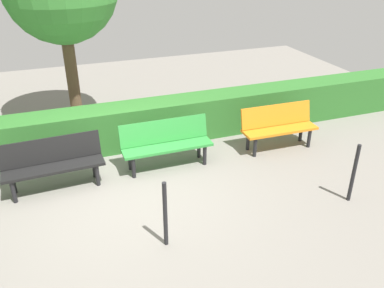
# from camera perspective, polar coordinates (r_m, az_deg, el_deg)

# --- Properties ---
(ground_plane) EXTENTS (16.16, 16.16, 0.00)m
(ground_plane) POSITION_cam_1_polar(r_m,az_deg,el_deg) (6.87, -9.07, -6.66)
(ground_plane) COLOR gray
(bench_orange) EXTENTS (1.52, 0.50, 0.86)m
(bench_orange) POSITION_cam_1_polar(r_m,az_deg,el_deg) (8.17, 12.10, 2.65)
(bench_orange) COLOR orange
(bench_orange) RESTS_ON ground_plane
(bench_green) EXTENTS (1.64, 0.47, 0.86)m
(bench_green) POSITION_cam_1_polar(r_m,az_deg,el_deg) (7.33, -3.69, 0.33)
(bench_green) COLOR #2D8C38
(bench_green) RESTS_ON ground_plane
(bench_black) EXTENTS (1.64, 0.52, 0.86)m
(bench_black) POSITION_cam_1_polar(r_m,az_deg,el_deg) (7.05, -19.08, -2.38)
(bench_black) COLOR black
(bench_black) RESTS_ON ground_plane
(hedge_row) EXTENTS (12.16, 0.67, 0.86)m
(hedge_row) POSITION_cam_1_polar(r_m,az_deg,el_deg) (8.29, -4.83, 3.17)
(hedge_row) COLOR #2D6B28
(hedge_row) RESTS_ON ground_plane
(railing_post_near) EXTENTS (0.06, 0.06, 1.00)m
(railing_post_near) POSITION_cam_1_polar(r_m,az_deg,el_deg) (6.80, 21.88, -3.86)
(railing_post_near) COLOR black
(railing_post_near) RESTS_ON ground_plane
(railing_post_mid) EXTENTS (0.06, 0.06, 1.00)m
(railing_post_mid) POSITION_cam_1_polar(r_m,az_deg,el_deg) (5.45, -3.81, -9.91)
(railing_post_mid) COLOR black
(railing_post_mid) RESTS_ON ground_plane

